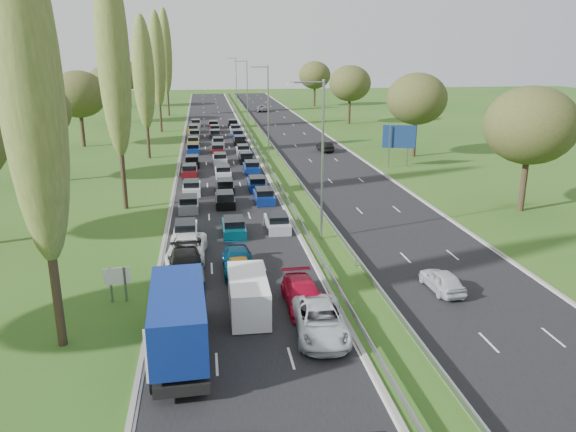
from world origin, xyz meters
TOP-DOWN VIEW (x-y plane):
  - ground at (4.50, 80.00)m, footprint 260.00×260.00m
  - near_carriageway at (-2.25, 82.50)m, footprint 10.50×215.00m
  - far_carriageway at (11.25, 82.50)m, footprint 10.50×215.00m
  - central_reservation at (4.50, 82.50)m, footprint 2.36×215.00m
  - lamp_columns at (4.50, 78.00)m, footprint 0.18×140.18m
  - poplar_row at (-11.50, 68.17)m, footprint 2.80×127.80m
  - woodland_left at (-22.00, 62.63)m, footprint 8.00×166.00m
  - woodland_right at (24.00, 66.67)m, footprint 8.00×153.00m
  - traffic_queue_fill at (-2.25, 77.34)m, footprint 9.12×69.50m
  - near_car_2 at (-5.64, 39.98)m, footprint 2.91×5.77m
  - near_car_3 at (-5.65, 36.65)m, footprint 2.43×5.55m
  - near_car_7 at (-2.27, 37.15)m, footprint 2.01×4.92m
  - near_car_8 at (-2.22, 35.61)m, footprint 1.98×4.26m
  - near_car_10 at (1.34, 28.05)m, footprint 2.89×5.69m
  - near_car_11 at (1.02, 31.39)m, footprint 2.10×5.06m
  - far_car_0 at (9.72, 32.34)m, footprint 1.80×3.97m
  - far_car_1 at (12.86, 80.38)m, footprint 1.82×4.32m
  - far_car_2 at (9.45, 134.60)m, footprint 2.83×5.52m
  - blue_lorry at (-5.64, 27.18)m, footprint 2.42×8.72m
  - white_van_rear at (-2.09, 31.36)m, footprint 2.05×5.23m
  - info_sign at (-9.40, 33.66)m, footprint 1.50×0.26m
  - direction_sign at (19.40, 68.20)m, footprint 3.86×1.23m

SIDE VIEW (x-z plane):
  - ground at x=4.50m, z-range 0.00..0.00m
  - near_carriageway at x=-2.25m, z-range -0.02..0.02m
  - far_carriageway at x=11.25m, z-range -0.02..0.02m
  - traffic_queue_fill at x=-2.25m, z-range 0.04..0.84m
  - central_reservation at x=4.50m, z-range 0.39..0.71m
  - far_car_0 at x=9.72m, z-range 0.02..1.34m
  - far_car_1 at x=12.86m, z-range 0.02..1.41m
  - near_car_8 at x=-2.22m, z-range 0.02..1.43m
  - near_car_7 at x=-2.27m, z-range 0.02..1.44m
  - near_car_11 at x=1.02m, z-range 0.02..1.48m
  - far_car_2 at x=9.45m, z-range 0.02..1.51m
  - near_car_10 at x=1.34m, z-range 0.02..1.56m
  - near_car_2 at x=-5.64m, z-range 0.02..1.58m
  - near_car_3 at x=-5.65m, z-range 0.02..1.61m
  - white_van_rear at x=-2.09m, z-range 0.03..2.13m
  - info_sign at x=-9.40m, z-range 0.32..2.42m
  - blue_lorry at x=-5.64m, z-range 0.08..3.76m
  - direction_sign at x=19.40m, z-range 0.97..6.17m
  - lamp_columns at x=4.50m, z-range 0.00..12.00m
  - woodland_right at x=24.00m, z-range 2.13..13.23m
  - woodland_left at x=-22.00m, z-range 2.13..13.23m
  - poplar_row at x=-11.50m, z-range 1.17..23.61m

